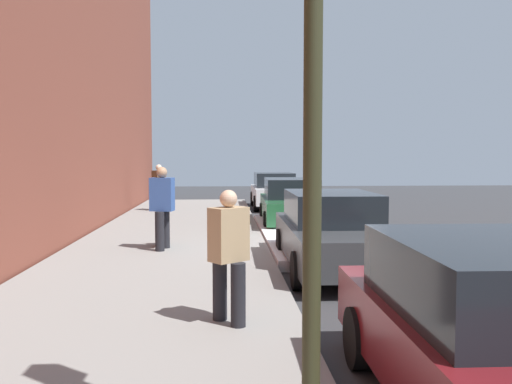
{
  "coord_description": "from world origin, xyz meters",
  "views": [
    {
      "loc": [
        11.63,
        -2.01,
        2.21
      ],
      "look_at": [
        0.01,
        -1.31,
        1.43
      ],
      "focal_mm": 37.55,
      "sensor_mm": 36.0,
      "label": 1
    }
  ],
  "objects": [
    {
      "name": "snow_bank_curb",
      "position": [
        -2.39,
        -0.7,
        0.11
      ],
      "size": [
        8.02,
        0.56,
        0.22
      ],
      "primitive_type": "cube",
      "color": "white",
      "rests_on": "ground"
    },
    {
      "name": "parked_car_white",
      "position": [
        -11.06,
        0.15,
        0.76
      ],
      "size": [
        4.25,
        1.92,
        1.51
      ],
      "color": "black",
      "rests_on": "ground"
    },
    {
      "name": "ground_plane",
      "position": [
        0.0,
        0.0,
        0.0
      ],
      "size": [
        56.0,
        56.0,
        0.0
      ],
      "primitive_type": "plane",
      "color": "#333335"
    },
    {
      "name": "pedestrian_brown_coat",
      "position": [
        -8.81,
        -4.46,
        1.09
      ],
      "size": [
        0.56,
        0.53,
        1.76
      ],
      "color": "black",
      "rests_on": "sidewalk"
    },
    {
      "name": "parked_car_charcoal",
      "position": [
        1.48,
        0.08,
        0.76
      ],
      "size": [
        4.5,
        1.94,
        1.51
      ],
      "color": "black",
      "rests_on": "ground"
    },
    {
      "name": "lane_stripe_centre",
      "position": [
        0.0,
        3.2,
        0.0
      ],
      "size": [
        28.0,
        0.14,
        0.01
      ],
      "primitive_type": "cube",
      "color": "gold",
      "rests_on": "ground"
    },
    {
      "name": "pedestrian_tan_coat",
      "position": [
        5.12,
        -1.95,
        1.03
      ],
      "size": [
        0.5,
        0.52,
        1.65
      ],
      "color": "black",
      "rests_on": "sidewalk"
    },
    {
      "name": "sidewalk",
      "position": [
        0.0,
        -3.3,
        0.07
      ],
      "size": [
        28.0,
        4.6,
        0.15
      ],
      "primitive_type": "cube",
      "color": "gray",
      "rests_on": "ground"
    },
    {
      "name": "parked_car_green",
      "position": [
        -4.97,
        0.12,
        0.76
      ],
      "size": [
        4.34,
        1.99,
        1.51
      ],
      "color": "black",
      "rests_on": "ground"
    },
    {
      "name": "parked_car_maroon",
      "position": [
        7.54,
        0.21,
        0.76
      ],
      "size": [
        4.38,
        1.95,
        1.51
      ],
      "color": "black",
      "rests_on": "ground"
    },
    {
      "name": "rolling_suitcase",
      "position": [
        -0.73,
        -3.45,
        0.43
      ],
      "size": [
        0.34,
        0.22,
        0.92
      ],
      "color": "black",
      "rests_on": "sidewalk"
    },
    {
      "name": "pedestrian_blue_coat",
      "position": [
        -0.22,
        -3.37,
        1.13
      ],
      "size": [
        0.6,
        0.54,
        1.83
      ],
      "color": "black",
      "rests_on": "sidewalk"
    }
  ]
}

